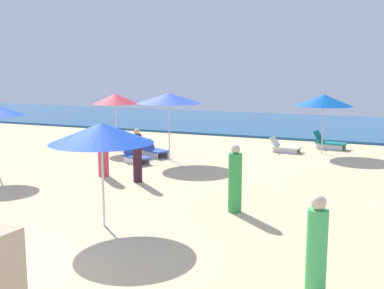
{
  "coord_description": "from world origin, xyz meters",
  "views": [
    {
      "loc": [
        6.98,
        -5.44,
        3.57
      ],
      "look_at": [
        0.85,
        9.13,
        0.97
      ],
      "focal_mm": 43.91,
      "sensor_mm": 36.0,
      "label": 1
    }
  ],
  "objects": [
    {
      "name": "lounge_chair_3_0",
      "position": [
        -4.5,
        13.25,
        0.26
      ],
      "size": [
        1.55,
        1.03,
        0.72
      ],
      "rotation": [
        0.0,
        0.0,
        1.91
      ],
      "color": "silver",
      "rests_on": "ground_plane"
    },
    {
      "name": "beachgoer_5",
      "position": [
        6.05,
        1.93,
        0.74
      ],
      "size": [
        0.46,
        0.46,
        1.58
      ],
      "rotation": [
        0.0,
        0.0,
        5.78
      ],
      "color": "#45B762",
      "rests_on": "ground_plane"
    },
    {
      "name": "beachgoer_1",
      "position": [
        -0.19,
        7.21,
        0.81
      ],
      "size": [
        0.29,
        0.29,
        1.7
      ],
      "rotation": [
        0.0,
        0.0,
        3.16
      ],
      "color": "#381B29",
      "rests_on": "ground_plane"
    },
    {
      "name": "lounge_chair_7_0",
      "position": [
        -1.78,
        9.81,
        0.25
      ],
      "size": [
        1.37,
        1.07,
        0.71
      ],
      "rotation": [
        0.0,
        0.0,
        1.09
      ],
      "color": "silver",
      "rests_on": "ground_plane"
    },
    {
      "name": "umbrella_3",
      "position": [
        -3.99,
        12.08,
        2.23
      ],
      "size": [
        1.94,
        1.94,
        2.46
      ],
      "color": "silver",
      "rests_on": "ground_plane"
    },
    {
      "name": "beachgoer_6",
      "position": [
        3.57,
        5.42,
        0.8
      ],
      "size": [
        0.45,
        0.45,
        1.7
      ],
      "rotation": [
        0.0,
        0.0,
        0.47
      ],
      "color": "green",
      "rests_on": "ground_plane"
    },
    {
      "name": "ocean",
      "position": [
        0.0,
        23.87,
        0.06
      ],
      "size": [
        60.0,
        12.26,
        0.12
      ],
      "primitive_type": "cube",
      "color": "#1D598F",
      "rests_on": "ground_plane"
    },
    {
      "name": "lounge_chair_4_0",
      "position": [
        4.61,
        15.88,
        0.28
      ],
      "size": [
        1.48,
        0.88,
        0.77
      ],
      "rotation": [
        0.0,
        0.0,
        1.38
      ],
      "color": "silver",
      "rests_on": "ground_plane"
    },
    {
      "name": "umbrella_0",
      "position": [
        1.14,
        3.26,
        2.14
      ],
      "size": [
        2.33,
        2.33,
        2.36
      ],
      "color": "silver",
      "rests_on": "ground_plane"
    },
    {
      "name": "lounge_chair_4_1",
      "position": [
        2.95,
        14.33,
        0.23
      ],
      "size": [
        1.32,
        0.77,
        0.63
      ],
      "rotation": [
        0.0,
        0.0,
        1.48
      ],
      "color": "silver",
      "rests_on": "ground_plane"
    },
    {
      "name": "umbrella_4",
      "position": [
        4.48,
        14.57,
        2.23
      ],
      "size": [
        2.34,
        2.34,
        2.47
      ],
      "color": "silver",
      "rests_on": "ground_plane"
    },
    {
      "name": "umbrella_7",
      "position": [
        -0.78,
        10.74,
        2.42
      ],
      "size": [
        2.48,
        2.48,
        2.61
      ],
      "color": "silver",
      "rests_on": "ground_plane"
    },
    {
      "name": "lounge_chair_7_1",
      "position": [
        -1.76,
        11.27,
        0.25
      ],
      "size": [
        1.5,
        1.17,
        0.63
      ],
      "rotation": [
        0.0,
        0.0,
        1.1
      ],
      "color": "silver",
      "rests_on": "ground_plane"
    },
    {
      "name": "beachgoer_3",
      "position": [
        -1.64,
        7.48,
        0.83
      ],
      "size": [
        0.4,
        0.4,
        1.75
      ],
      "rotation": [
        0.0,
        0.0,
        1.74
      ],
      "color": "#D44352",
      "rests_on": "ground_plane"
    }
  ]
}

